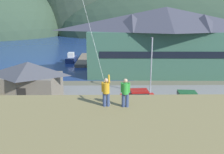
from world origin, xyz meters
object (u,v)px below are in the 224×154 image
(parked_car_front_row_red, at_px, (138,97))
(person_kite_flyer, at_px, (106,91))
(parked_car_front_row_end, at_px, (188,99))
(moored_boat_wharfside, at_px, (71,58))
(parked_car_mid_row_near, at_px, (179,118))
(parking_light_pole, at_px, (151,63))
(person_companion, at_px, (125,92))
(parked_car_front_row_silver, at_px, (3,123))
(storage_shed_near_lot, at_px, (29,81))
(parked_car_mid_row_center, at_px, (93,116))
(harbor_lodge, at_px, (165,40))
(moored_boat_outer_mooring, at_px, (100,56))
(wharf_dock, at_px, (85,60))

(parked_car_front_row_red, xyz_separation_m, person_kite_flyer, (-3.76, -14.20, 5.42))
(parked_car_front_row_end, bearing_deg, moored_boat_wharfside, 122.45)
(moored_boat_wharfside, relative_size, parked_car_front_row_end, 1.33)
(parked_car_mid_row_near, xyz_separation_m, parking_light_pole, (-1.17, 9.75, 3.48))
(person_companion, bearing_deg, moored_boat_wharfside, 102.98)
(parked_car_front_row_red, relative_size, parked_car_mid_row_near, 1.01)
(parked_car_front_row_silver, height_order, person_kite_flyer, person_kite_flyer)
(storage_shed_near_lot, height_order, parked_car_mid_row_center, storage_shed_near_lot)
(parked_car_front_row_red, bearing_deg, parked_car_front_row_end, -7.29)
(parked_car_mid_row_center, bearing_deg, moored_boat_wharfside, 102.14)
(parked_car_front_row_red, height_order, parked_car_front_row_silver, same)
(harbor_lodge, relative_size, moored_boat_outer_mooring, 4.50)
(parking_light_pole, bearing_deg, moored_boat_wharfside, 120.64)
(parked_car_mid_row_near, relative_size, person_kite_flyer, 2.29)
(wharf_dock, bearing_deg, person_companion, -81.32)
(person_kite_flyer, bearing_deg, parked_car_mid_row_center, 99.22)
(parking_light_pole, bearing_deg, harbor_lodge, 69.57)
(harbor_lodge, xyz_separation_m, person_companion, (-9.07, -29.61, 0.11))
(parked_car_front_row_red, distance_m, parked_car_mid_row_near, 7.02)
(moored_boat_wharfside, bearing_deg, harbor_lodge, -33.73)
(moored_boat_wharfside, distance_m, parked_car_front_row_end, 33.88)
(parked_car_front_row_end, xyz_separation_m, parked_car_mid_row_center, (-10.99, -4.83, 0.00))
(wharf_dock, distance_m, parking_light_pole, 27.45)
(parked_car_front_row_end, bearing_deg, parked_car_mid_row_center, -156.27)
(parked_car_front_row_end, bearing_deg, parked_car_front_row_silver, -161.46)
(wharf_dock, xyz_separation_m, moored_boat_wharfside, (-3.22, -0.40, 0.37))
(parked_car_front_row_red, relative_size, parked_car_mid_row_center, 1.01)
(harbor_lodge, relative_size, parked_car_front_row_red, 6.71)
(harbor_lodge, relative_size, person_kite_flyer, 15.59)
(parked_car_front_row_red, distance_m, person_kite_flyer, 15.65)
(storage_shed_near_lot, height_order, moored_boat_wharfside, storage_shed_near_lot)
(wharf_dock, xyz_separation_m, person_kite_flyer, (5.36, -42.43, 6.14))
(parked_car_front_row_end, relative_size, person_kite_flyer, 2.34)
(storage_shed_near_lot, xyz_separation_m, moored_boat_wharfside, (1.41, 25.94, -1.91))
(moored_boat_wharfside, relative_size, parked_car_front_row_silver, 1.33)
(wharf_dock, relative_size, person_kite_flyer, 7.91)
(parked_car_front_row_end, xyz_separation_m, parked_car_front_row_red, (-5.83, 0.75, 0.00))
(wharf_dock, bearing_deg, parking_light_pole, -65.66)
(moored_boat_wharfside, xyz_separation_m, parked_car_front_row_end, (18.18, -28.58, 0.34))
(storage_shed_near_lot, height_order, person_companion, person_companion)
(storage_shed_near_lot, distance_m, moored_boat_wharfside, 26.05)
(parked_car_mid_row_center, height_order, parked_car_front_row_silver, same)
(harbor_lodge, height_order, person_companion, harbor_lodge)
(wharf_dock, bearing_deg, moored_boat_wharfside, -172.97)
(storage_shed_near_lot, bearing_deg, parked_car_mid_row_center, -40.98)
(parked_car_mid_row_near, distance_m, parking_light_pole, 10.42)
(wharf_dock, bearing_deg, moored_boat_outer_mooring, 44.18)
(harbor_lodge, bearing_deg, person_kite_flyer, -109.09)
(harbor_lodge, distance_m, parked_car_front_row_silver, 30.48)
(parked_car_front_row_end, height_order, parked_car_mid_row_near, same)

